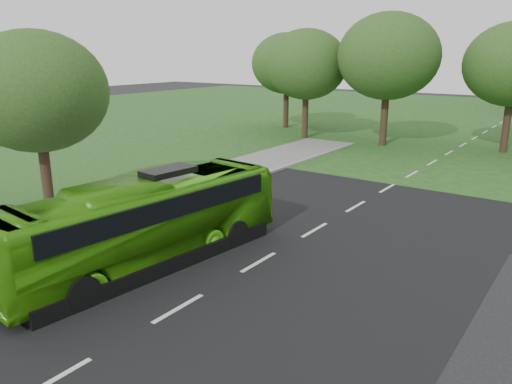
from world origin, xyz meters
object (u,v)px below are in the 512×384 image
at_px(tree_park_b, 388,56).
at_px(tree_park_f, 287,64).
at_px(bus, 146,222).
at_px(tree_side_near, 36,92).
at_px(tree_park_a, 306,65).

height_order(tree_park_b, tree_park_f, tree_park_b).
height_order(tree_park_b, bus, tree_park_b).
relative_size(tree_park_b, tree_side_near, 1.24).
bearing_deg(bus, tree_side_near, 177.12).
relative_size(tree_park_a, bus, 0.84).
bearing_deg(bus, tree_park_b, 100.04).
bearing_deg(tree_park_b, tree_park_a, -175.28).
bearing_deg(tree_park_a, bus, -71.31).
bearing_deg(tree_park_a, tree_side_near, -87.45).
height_order(tree_park_a, tree_park_b, tree_park_b).
relative_size(tree_park_f, bus, 0.83).
distance_m(tree_park_a, tree_park_b, 6.80).
distance_m(tree_park_f, tree_side_near, 29.50).
height_order(tree_park_a, tree_side_near, tree_park_a).
bearing_deg(tree_park_f, tree_park_b, -17.81).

